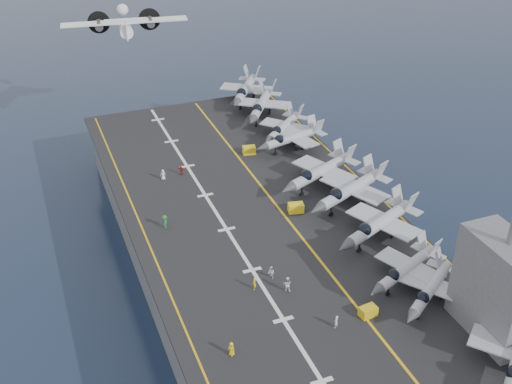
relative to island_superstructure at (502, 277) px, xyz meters
name	(u,v)px	position (x,y,z in m)	size (l,w,h in m)	color
ground	(266,278)	(-15.00, 30.00, -17.90)	(500.00, 500.00, 0.00)	#142135
hull	(266,251)	(-15.00, 30.00, -12.90)	(36.00, 90.00, 10.00)	#56595E
flight_deck	(266,222)	(-15.00, 30.00, -7.70)	(38.00, 92.00, 0.40)	black
foul_line	(285,217)	(-12.00, 30.00, -7.48)	(0.35, 90.00, 0.02)	gold
landing_centerline	(227,229)	(-21.00, 30.00, -7.48)	(0.50, 90.00, 0.02)	silver
deck_edge_port	(150,246)	(-32.00, 30.00, -7.48)	(0.25, 90.00, 0.02)	gold
deck_edge_stbd	(378,196)	(3.50, 30.00, -7.48)	(0.25, 90.00, 0.02)	gold
island_superstructure	(502,277)	(0.00, 0.00, 0.00)	(5.00, 10.00, 15.00)	#56595E
fighter_jet_1	(431,287)	(-3.51, 6.57, -5.28)	(15.34, 14.27, 4.43)	#98A0A7
fighter_jet_2	(407,267)	(-4.13, 10.88, -5.24)	(15.40, 13.13, 4.52)	#9FA7AF
fighter_jet_3	(380,222)	(-2.38, 20.26, -4.80)	(18.40, 15.75, 5.39)	#969FA6
fighter_jet_4	(351,188)	(-1.70, 29.60, -4.74)	(18.84, 16.14, 5.53)	gray
fighter_jet_5	(321,170)	(-3.34, 36.24, -4.77)	(18.67, 16.02, 5.47)	gray
fighter_jet_6	(293,137)	(-2.17, 49.30, -5.15)	(15.33, 12.02, 4.71)	gray
fighter_jet_7	(284,126)	(-1.83, 54.04, -5.14)	(16.17, 15.84, 4.72)	gray
fighter_jet_8	(261,104)	(-2.17, 64.10, -4.79)	(17.37, 18.75, 5.42)	#9BA4AD
tow_cart_a	(368,311)	(-11.54, 7.11, -6.90)	(2.15, 1.54, 1.21)	gold
tow_cart_b	(296,208)	(-10.02, 30.71, -6.84)	(2.46, 1.86, 1.33)	yellow
tow_cart_c	(249,150)	(-9.78, 50.59, -6.84)	(2.41, 1.80, 1.31)	gold
crew_0	(231,349)	(-28.42, 6.92, -6.62)	(1.15, 1.27, 1.76)	yellow
crew_1	(254,284)	(-22.10, 16.41, -6.67)	(0.84, 1.10, 1.65)	yellow
crew_2	(271,273)	(-19.36, 17.63, -6.63)	(0.94, 1.19, 1.75)	silver
crew_3	(165,222)	(-28.93, 33.52, -6.47)	(1.19, 1.44, 2.05)	#1E802D
crew_4	(181,170)	(-22.59, 47.61, -6.63)	(1.25, 1.20, 1.74)	#A31B14
crew_5	(163,175)	(-25.73, 47.11, -6.63)	(1.07, 0.73, 1.74)	white
crew_6	(336,322)	(-15.93, 6.68, -6.67)	(1.18, 1.14, 1.65)	silver
crew_7	(287,284)	(-18.50, 14.64, -6.47)	(1.48, 1.35, 2.06)	silver
transport_plane	(125,29)	(-23.34, 81.68, 7.03)	(25.93, 19.53, 5.63)	white
fighter_jet_9	(246,88)	(-2.17, 72.60, -4.79)	(17.37, 18.75, 5.42)	#9BA4AD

